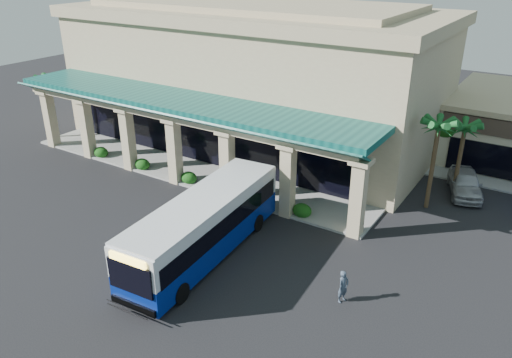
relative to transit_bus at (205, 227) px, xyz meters
The scene contains 10 objects.
ground 1.96m from the transit_bus, 87.70° to the left, with size 110.00×110.00×0.00m, color black.
main_building 19.19m from the transit_bus, 115.09° to the left, with size 30.80×14.80×11.35m, color tan, non-canonical shape.
arcade 11.21m from the transit_bus, 135.58° to the left, with size 30.00×6.20×5.70m, color #0B4743, non-canonical shape.
palm_0 14.82m from the transit_bus, 54.56° to the left, with size 2.40×2.40×6.60m, color #154F1F, non-canonical shape.
palm_1 17.82m from the transit_bus, 57.54° to the left, with size 2.40×2.40×5.80m, color #154F1F, non-canonical shape.
palm_2 23.72m from the transit_bus, 161.53° to the left, with size 2.40×2.40×6.20m, color #154F1F, non-canonical shape.
broadleaf_tree 21.39m from the transit_bus, 69.34° to the left, with size 2.60×2.60×4.81m, color #14460F, non-canonical shape.
transit_bus is the anchor object (origin of this frame).
pedestrian 7.91m from the transit_bus, ahead, with size 0.60×0.39×1.64m, color #3A4859.
car_silver 18.38m from the transit_bus, 56.53° to the left, with size 1.92×4.77×1.62m, color #A8A9AF.
Camera 1 is at (14.65, -18.81, 15.00)m, focal length 35.00 mm.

